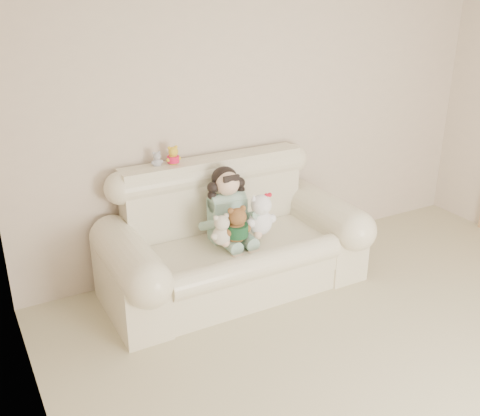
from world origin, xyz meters
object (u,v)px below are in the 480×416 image
Objects in this scene: brown_teddy at (237,221)px; cream_teddy at (221,227)px; sofa at (234,231)px; white_cat at (260,210)px; seated_child at (227,204)px.

brown_teddy is 0.13m from cream_teddy.
sofa is 7.15× the size of cream_teddy.
sofa is at bearing 143.79° from white_cat.
sofa reaches higher than brown_teddy.
cream_teddy is at bearing -125.58° from seated_child.
white_cat is 1.39× the size of cream_teddy.
seated_child is 0.25m from brown_teddy.
sofa is 6.07× the size of brown_teddy.
white_cat reaches higher than cream_teddy.
white_cat reaches higher than brown_teddy.
seated_child is 1.50× the size of white_cat.
brown_teddy is at bearing -110.36° from sofa.
seated_child is at bearing 103.23° from sofa.
cream_teddy is at bearing -142.45° from sofa.
seated_child is 1.77× the size of brown_teddy.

